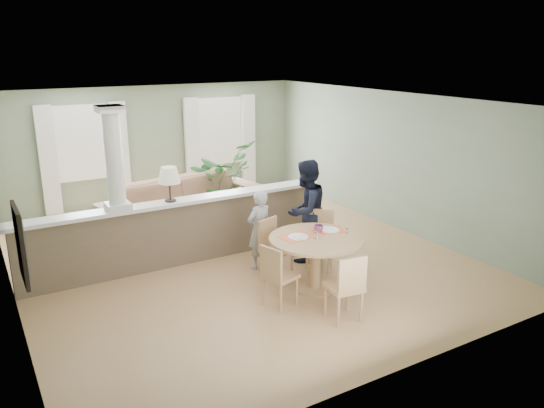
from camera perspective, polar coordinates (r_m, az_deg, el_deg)
ground at (r=9.35m, az=-3.99°, el=-5.62°), size 8.00×8.00×0.00m
room_shell at (r=9.37m, az=-6.10°, el=5.94°), size 7.02×8.02×2.71m
pony_wall at (r=8.91m, az=-10.33°, el=-2.14°), size 5.32×0.38×2.70m
sofa at (r=10.72m, az=-9.11°, el=-0.07°), size 3.55×1.87×0.99m
houseplant at (r=11.50m, az=-5.38°, el=2.74°), size 1.88×1.84×1.58m
dining_table at (r=7.87m, az=4.72°, el=-4.77°), size 1.39×1.39×0.95m
chair_far_boy at (r=8.37m, az=0.14°, el=-4.48°), size 0.53×0.53×0.94m
chair_far_man at (r=8.74m, az=5.19°, el=-3.52°), size 0.62×0.62×0.97m
chair_near at (r=7.09m, az=8.07°, el=-8.62°), size 0.48×0.48×0.95m
chair_side at (r=7.41m, az=0.49°, el=-7.49°), size 0.51×0.51×0.91m
child_person at (r=8.65m, az=-1.37°, el=-2.78°), size 0.53×0.40×1.32m
man_person at (r=8.92m, az=3.64°, el=-0.76°), size 1.03×0.91×1.75m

